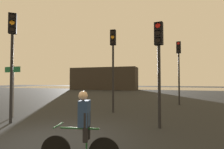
# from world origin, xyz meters

# --- Properties ---
(ground_plane) EXTENTS (120.00, 120.00, 0.00)m
(ground_plane) POSITION_xyz_m (0.00, 0.00, 0.00)
(ground_plane) COLOR black
(water_strip) EXTENTS (80.00, 16.00, 0.01)m
(water_strip) POSITION_xyz_m (0.00, 39.97, 0.00)
(water_strip) COLOR gray
(water_strip) RESTS_ON ground
(distant_building) EXTENTS (13.90, 4.00, 4.59)m
(distant_building) POSITION_xyz_m (-9.08, 29.97, 2.29)
(distant_building) COLOR #2D2823
(distant_building) RESTS_ON ground
(traffic_light_center) EXTENTS (0.34, 0.35, 4.85)m
(traffic_light_center) POSITION_xyz_m (0.49, 5.23, 3.34)
(traffic_light_center) COLOR black
(traffic_light_center) RESTS_ON ground
(traffic_light_near_right) EXTENTS (0.36, 0.38, 4.16)m
(traffic_light_near_right) POSITION_xyz_m (3.20, 2.54, 2.90)
(traffic_light_near_right) COLOR black
(traffic_light_near_right) RESTS_ON ground
(traffic_light_near_left) EXTENTS (0.41, 0.42, 4.83)m
(traffic_light_near_left) POSITION_xyz_m (-3.01, 1.43, 3.33)
(traffic_light_near_left) COLOR black
(traffic_light_near_left) RESTS_ON ground
(traffic_light_far_right) EXTENTS (0.36, 0.37, 4.86)m
(traffic_light_far_right) POSITION_xyz_m (4.41, 9.72, 3.35)
(traffic_light_far_right) COLOR black
(traffic_light_far_right) RESTS_ON ground
(direction_sign_post) EXTENTS (1.10, 0.17, 2.60)m
(direction_sign_post) POSITION_xyz_m (-3.94, 2.38, 1.70)
(direction_sign_post) COLOR slate
(direction_sign_post) RESTS_ON ground
(cyclist) EXTENTS (1.69, 0.50, 1.62)m
(cyclist) POSITION_xyz_m (1.77, -1.17, 0.82)
(cyclist) COLOR black
(cyclist) RESTS_ON ground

